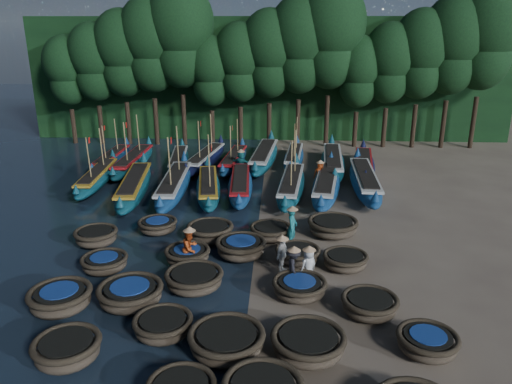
{
  "coord_description": "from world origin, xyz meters",
  "views": [
    {
      "loc": [
        1.05,
        -19.75,
        9.61
      ],
      "look_at": [
        -0.17,
        4.43,
        1.3
      ],
      "focal_mm": 35.0,
      "sensor_mm": 36.0,
      "label": 1
    }
  ],
  "objects_px": {
    "coracle_16": "(187,255)",
    "long_boat_11": "(179,160)",
    "coracle_13": "(299,287)",
    "coracle_9": "(427,342)",
    "long_boat_7": "(326,185)",
    "long_boat_12": "(205,159)",
    "long_boat_14": "(264,157)",
    "fisherman_6": "(320,173)",
    "long_boat_15": "(294,157)",
    "long_boat_3": "(174,185)",
    "long_boat_16": "(333,162)",
    "coracle_21": "(158,225)",
    "long_boat_9": "(112,159)",
    "long_boat_10": "(133,161)",
    "long_boat_6": "(291,185)",
    "coracle_12": "(194,279)",
    "long_boat_4": "(208,187)",
    "fisherman_3": "(294,265)",
    "long_boat_5": "(240,184)",
    "coracle_19": "(345,260)",
    "long_boat_17": "(364,165)",
    "coracle_7": "(227,341)",
    "coracle_15": "(105,263)",
    "fisherman_5": "(241,163)",
    "coracle_5": "(67,349)",
    "coracle_22": "(210,231)",
    "coracle_8": "(308,343)",
    "long_boat_2": "(134,186)",
    "long_boat_13": "(234,160)",
    "coracle_18": "(298,254)",
    "long_boat_1": "(97,177)",
    "fisherman_0": "(309,264)",
    "coracle_20": "(96,236)",
    "coracle_17": "(241,247)",
    "coracle_24": "(333,226)",
    "coracle_14": "(370,305)",
    "fisherman_1": "(292,225)",
    "fisherman_2": "(190,247)",
    "long_boat_8": "(365,181)",
    "coracle_23": "(271,232)",
    "coracle_11": "(130,294)",
    "coracle_10": "(60,299)",
    "coracle_6": "(163,325)"
  },
  "relations": [
    {
      "from": "coracle_7",
      "to": "coracle_15",
      "type": "height_order",
      "value": "coracle_7"
    },
    {
      "from": "long_boat_7",
      "to": "long_boat_12",
      "type": "distance_m",
      "value": 9.67
    },
    {
      "from": "long_boat_9",
      "to": "long_boat_17",
      "type": "height_order",
      "value": "long_boat_9"
    },
    {
      "from": "coracle_13",
      "to": "long_boat_16",
      "type": "bearing_deg",
      "value": 80.49
    },
    {
      "from": "long_boat_6",
      "to": "long_boat_11",
      "type": "xyz_separation_m",
      "value": [
        -7.69,
        5.48,
        -0.08
      ]
    },
    {
      "from": "coracle_14",
      "to": "long_boat_17",
      "type": "relative_size",
      "value": 0.24
    },
    {
      "from": "coracle_8",
      "to": "long_boat_15",
      "type": "bearing_deg",
      "value": 89.94
    },
    {
      "from": "fisherman_5",
      "to": "coracle_12",
      "type": "bearing_deg",
      "value": 113.3
    },
    {
      "from": "long_boat_5",
      "to": "long_boat_9",
      "type": "xyz_separation_m",
      "value": [
        -9.43,
        5.3,
        -0.04
      ]
    },
    {
      "from": "coracle_19",
      "to": "coracle_23",
      "type": "distance_m",
      "value": 4.15
    },
    {
      "from": "coracle_7",
      "to": "coracle_22",
      "type": "distance_m",
      "value": 8.35
    },
    {
      "from": "coracle_21",
      "to": "long_boat_9",
      "type": "height_order",
      "value": "long_boat_9"
    },
    {
      "from": "coracle_17",
      "to": "coracle_24",
      "type": "bearing_deg",
      "value": 31.69
    },
    {
      "from": "coracle_15",
      "to": "long_boat_9",
      "type": "bearing_deg",
      "value": 107.2
    },
    {
      "from": "long_boat_15",
      "to": "long_boat_3",
      "type": "bearing_deg",
      "value": -130.67
    },
    {
      "from": "coracle_10",
      "to": "long_boat_9",
      "type": "bearing_deg",
      "value": 102.94
    },
    {
      "from": "coracle_13",
      "to": "coracle_9",
      "type": "bearing_deg",
      "value": -39.78
    },
    {
      "from": "long_boat_14",
      "to": "long_boat_1",
      "type": "bearing_deg",
      "value": -147.37
    },
    {
      "from": "long_boat_10",
      "to": "fisherman_5",
      "type": "relative_size",
      "value": 4.38
    },
    {
      "from": "coracle_16",
      "to": "long_boat_11",
      "type": "bearing_deg",
      "value": 102.63
    },
    {
      "from": "coracle_19",
      "to": "fisherman_1",
      "type": "bearing_deg",
      "value": 135.2
    },
    {
      "from": "coracle_18",
      "to": "long_boat_1",
      "type": "relative_size",
      "value": 0.27
    },
    {
      "from": "long_boat_10",
      "to": "long_boat_6",
      "type": "bearing_deg",
      "value": -22.78
    },
    {
      "from": "long_boat_3",
      "to": "long_boat_15",
      "type": "height_order",
      "value": "long_boat_3"
    },
    {
      "from": "coracle_19",
      "to": "coracle_5",
      "type": "bearing_deg",
      "value": -144.39
    },
    {
      "from": "long_boat_6",
      "to": "coracle_21",
      "type": "bearing_deg",
      "value": -132.09
    },
    {
      "from": "coracle_6",
      "to": "long_boat_14",
      "type": "bearing_deg",
      "value": 82.95
    },
    {
      "from": "long_boat_10",
      "to": "coracle_24",
      "type": "bearing_deg",
      "value": -38.72
    },
    {
      "from": "long_boat_15",
      "to": "coracle_7",
      "type": "bearing_deg",
      "value": -91.54
    },
    {
      "from": "coracle_11",
      "to": "fisherman_3",
      "type": "height_order",
      "value": "fisherman_3"
    },
    {
      "from": "coracle_10",
      "to": "coracle_13",
      "type": "xyz_separation_m",
      "value": [
        8.34,
        1.37,
        -0.1
      ]
    },
    {
      "from": "long_boat_11",
      "to": "fisherman_0",
      "type": "height_order",
      "value": "fisherman_0"
    },
    {
      "from": "long_boat_4",
      "to": "fisherman_6",
      "type": "bearing_deg",
      "value": 9.38
    },
    {
      "from": "coracle_19",
      "to": "long_boat_13",
      "type": "relative_size",
      "value": 0.25
    },
    {
      "from": "coracle_5",
      "to": "fisherman_0",
      "type": "bearing_deg",
      "value": 34.88
    },
    {
      "from": "coracle_8",
      "to": "long_boat_8",
      "type": "bearing_deg",
      "value": 75.39
    },
    {
      "from": "coracle_14",
      "to": "coracle_24",
      "type": "height_order",
      "value": "coracle_24"
    },
    {
      "from": "long_boat_6",
      "to": "fisherman_5",
      "type": "height_order",
      "value": "long_boat_6"
    },
    {
      "from": "coracle_16",
      "to": "fisherman_2",
      "type": "relative_size",
      "value": 1.14
    },
    {
      "from": "long_boat_14",
      "to": "fisherman_3",
      "type": "relative_size",
      "value": 5.39
    },
    {
      "from": "long_boat_5",
      "to": "coracle_19",
      "type": "bearing_deg",
      "value": -64.85
    },
    {
      "from": "coracle_12",
      "to": "long_boat_4",
      "type": "distance_m",
      "value": 10.74
    },
    {
      "from": "coracle_8",
      "to": "coracle_12",
      "type": "xyz_separation_m",
      "value": [
        -4.09,
        3.73,
        -0.0
      ]
    },
    {
      "from": "coracle_12",
      "to": "long_boat_5",
      "type": "distance_m",
      "value": 11.25
    },
    {
      "from": "long_boat_2",
      "to": "long_boat_16",
      "type": "xyz_separation_m",
      "value": [
        11.93,
        5.64,
        0.02
      ]
    },
    {
      "from": "coracle_20",
      "to": "long_boat_7",
      "type": "xyz_separation_m",
      "value": [
        10.94,
        7.56,
        0.16
      ]
    },
    {
      "from": "coracle_8",
      "to": "long_boat_1",
      "type": "bearing_deg",
      "value": 127.37
    },
    {
      "from": "long_boat_14",
      "to": "fisherman_6",
      "type": "height_order",
      "value": "fisherman_6"
    },
    {
      "from": "coracle_10",
      "to": "coracle_11",
      "type": "height_order",
      "value": "coracle_10"
    },
    {
      "from": "coracle_22",
      "to": "long_boat_14",
      "type": "relative_size",
      "value": 0.26
    }
  ]
}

